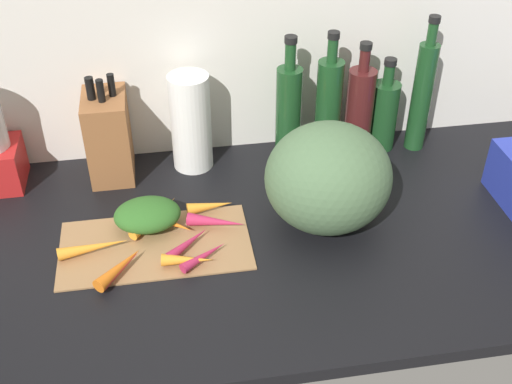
{
  "coord_description": "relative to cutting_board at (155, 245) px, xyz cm",
  "views": [
    {
      "loc": [
        -23.61,
        -110.06,
        92.84
      ],
      "look_at": [
        -5.87,
        -3.22,
        13.4
      ],
      "focal_mm": 44.98,
      "sensor_mm": 36.0,
      "label": 1
    }
  ],
  "objects": [
    {
      "name": "ground_plane",
      "position": [
        27.97,
        1.39,
        -1.9
      ],
      "size": [
        170.0,
        80.0,
        3.0
      ],
      "primitive_type": "cube",
      "color": "black"
    },
    {
      "name": "wall_back",
      "position": [
        27.97,
        39.89,
        29.6
      ],
      "size": [
        170.0,
        3.0,
        60.0
      ],
      "primitive_type": "cube",
      "color": "silver",
      "rests_on": "ground_plane"
    },
    {
      "name": "cutting_board",
      "position": [
        0.0,
        0.0,
        0.0
      ],
      "size": [
        41.57,
        22.34,
        0.8
      ],
      "primitive_type": "cube",
      "color": "#997047",
      "rests_on": "ground_plane"
    },
    {
      "name": "carrot_0",
      "position": [
        6.52,
        -8.05,
        1.74
      ],
      "size": [
        11.08,
        4.38,
        2.68
      ],
      "primitive_type": "cone",
      "rotation": [
        0.0,
        1.57,
        -0.16
      ],
      "color": "orange",
      "rests_on": "cutting_board"
    },
    {
      "name": "carrot_1",
      "position": [
        2.23,
        5.63,
        2.09
      ],
      "size": [
        13.75,
        11.71,
        3.38
      ],
      "primitive_type": "cone",
      "rotation": [
        0.0,
        1.57,
        -0.66
      ],
      "color": "orange",
      "rests_on": "cutting_board"
    },
    {
      "name": "carrot_2",
      "position": [
        -7.48,
        -8.28,
        1.9
      ],
      "size": [
        10.64,
        11.83,
        3.01
      ],
      "primitive_type": "cone",
      "rotation": [
        0.0,
        1.57,
        0.87
      ],
      "color": "orange",
      "rests_on": "cutting_board"
    },
    {
      "name": "carrot_3",
      "position": [
        6.71,
        -2.94,
        1.66
      ],
      "size": [
        11.22,
        10.7,
        2.53
      ],
      "primitive_type": "cone",
      "rotation": [
        0.0,
        1.57,
        0.75
      ],
      "color": "#B2264C",
      "rests_on": "cutting_board"
    },
    {
      "name": "carrot_4",
      "position": [
        -13.12,
        -0.81,
        1.77
      ],
      "size": [
        15.13,
        5.08,
        2.75
      ],
      "primitive_type": "cone",
      "rotation": [
        0.0,
        1.57,
        0.16
      ],
      "color": "orange",
      "rests_on": "cutting_board"
    },
    {
      "name": "carrot_5",
      "position": [
        -7.42,
        -8.48,
        1.72
      ],
      "size": [
        9.58,
        10.55,
        2.63
      ],
      "primitive_type": "cone",
      "rotation": [
        0.0,
        1.57,
        0.86
      ],
      "color": "red",
      "rests_on": "cutting_board"
    },
    {
      "name": "carrot_6",
      "position": [
        13.85,
        3.37,
        1.93
      ],
      "size": [
        13.35,
        6.94,
        3.06
      ],
      "primitive_type": "cone",
      "rotation": [
        0.0,
        1.57,
        -0.31
      ],
      "color": "#B2264C",
      "rests_on": "cutting_board"
    },
    {
      "name": "carrot_7",
      "position": [
        0.25,
        8.1,
        1.58
      ],
      "size": [
        11.87,
        13.94,
        2.35
      ],
      "primitive_type": "cone",
      "rotation": [
        0.0,
        1.57,
        0.89
      ],
      "color": "orange",
      "rests_on": "cutting_board"
    },
    {
      "name": "carrot_8",
      "position": [
        13.12,
        9.46,
        1.84
      ],
      "size": [
        10.83,
        3.77,
        2.88
      ],
      "primitive_type": "cone",
      "rotation": [
        0.0,
        1.57,
        0.09
      ],
      "color": "orange",
      "rests_on": "cutting_board"
    },
    {
      "name": "carrot_9",
      "position": [
        10.12,
        -7.08,
        1.52
      ],
      "size": [
        10.92,
        8.48,
        2.24
      ],
      "primitive_type": "cone",
      "rotation": [
        0.0,
        1.57,
        0.6
      ],
      "color": "#B2264C",
      "rests_on": "cutting_board"
    },
    {
      "name": "carrot_greens_pile",
      "position": [
        -1.2,
        6.38,
        3.56
      ],
      "size": [
        14.94,
        11.5,
        6.32
      ],
      "primitive_type": "ellipsoid",
      "color": "#2D6023",
      "rests_on": "cutting_board"
    },
    {
      "name": "winter_squash",
      "position": [
        38.82,
        2.15,
        11.96
      ],
      "size": [
        28.1,
        26.57,
        24.72
      ],
      "primitive_type": "ellipsoid",
      "color": "#4C6B47",
      "rests_on": "ground_plane"
    },
    {
      "name": "knife_block",
      "position": [
        -9.26,
        30.3,
        10.64
      ],
      "size": [
        10.37,
        15.08,
        27.13
      ],
      "color": "brown",
      "rests_on": "ground_plane"
    },
    {
      "name": "paper_towel_roll",
      "position": [
        11.09,
        30.89,
        12.2
      ],
      "size": [
        10.12,
        10.12,
        25.2
      ],
      "primitive_type": "cylinder",
      "color": "white",
      "rests_on": "ground_plane"
    },
    {
      "name": "bottle_0",
      "position": [
        35.74,
        30.23,
        13.26
      ],
      "size": [
        6.51,
        6.51,
        33.72
      ],
      "color": "#19421E",
      "rests_on": "ground_plane"
    },
    {
      "name": "bottle_1",
      "position": [
        45.69,
        28.98,
        13.9
      ],
      "size": [
        6.57,
        6.57,
        34.66
      ],
      "color": "#19421E",
      "rests_on": "ground_plane"
    },
    {
      "name": "bottle_2",
      "position": [
        54.24,
        29.93,
        12.09
      ],
      "size": [
        7.11,
        7.11,
        30.95
      ],
      "color": "#471919",
      "rests_on": "ground_plane"
    },
    {
      "name": "bottle_3",
      "position": [
        61.67,
        31.61,
        9.57
      ],
      "size": [
        7.28,
        7.28,
        25.48
      ],
      "color": "#19421E",
      "rests_on": "ground_plane"
    },
    {
      "name": "bottle_4",
      "position": [
        70.74,
        30.12,
        15.28
      ],
      "size": [
        5.2,
        5.2,
        36.51
      ],
      "color": "#19421E",
      "rests_on": "ground_plane"
    }
  ]
}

